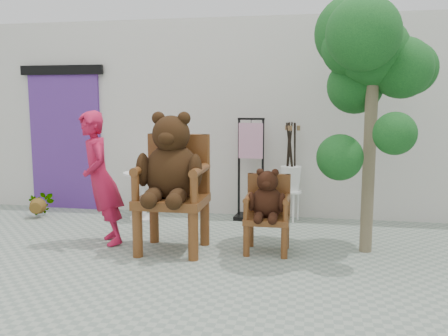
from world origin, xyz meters
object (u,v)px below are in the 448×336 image
(display_stand, at_px, (251,181))
(chair_small, at_px, (267,204))
(tree, at_px, (369,58))
(person, at_px, (101,179))
(chair_big, at_px, (172,173))
(cafe_table, at_px, (144,190))
(stool_bucket, at_px, (291,178))

(display_stand, bearing_deg, chair_small, -71.11)
(display_stand, height_order, tree, tree)
(person, bearing_deg, display_stand, 99.07)
(chair_big, xyz_separation_m, cafe_table, (-0.86, 1.41, -0.49))
(cafe_table, height_order, stool_bucket, stool_bucket)
(display_stand, relative_size, stool_bucket, 1.04)
(tree, bearing_deg, stool_bucket, 126.03)
(stool_bucket, bearing_deg, person, -144.58)
(chair_big, bearing_deg, display_stand, 66.59)
(chair_small, height_order, stool_bucket, stool_bucket)
(chair_small, xyz_separation_m, person, (-2.02, -0.07, 0.24))
(chair_small, relative_size, tree, 0.33)
(chair_small, relative_size, cafe_table, 1.40)
(chair_small, height_order, person, person)
(cafe_table, bearing_deg, stool_bucket, 6.55)
(tree, bearing_deg, display_stand, 140.48)
(person, bearing_deg, cafe_table, 142.43)
(chair_big, relative_size, person, 1.00)
(cafe_table, relative_size, stool_bucket, 0.48)
(chair_small, distance_m, cafe_table, 2.34)
(chair_big, xyz_separation_m, chair_small, (1.10, 0.14, -0.35))
(person, distance_m, tree, 3.45)
(chair_big, height_order, chair_small, chair_big)
(cafe_table, xyz_separation_m, tree, (3.06, -0.98, 1.79))
(chair_small, bearing_deg, stool_bucket, 82.25)
(chair_small, xyz_separation_m, tree, (1.10, 0.29, 1.66))
(person, height_order, display_stand, person)
(cafe_table, distance_m, stool_bucket, 2.19)
(stool_bucket, distance_m, tree, 2.20)
(stool_bucket, bearing_deg, tree, -53.97)
(chair_small, bearing_deg, cafe_table, 147.04)
(chair_small, xyz_separation_m, cafe_table, (-1.96, 1.27, -0.14))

